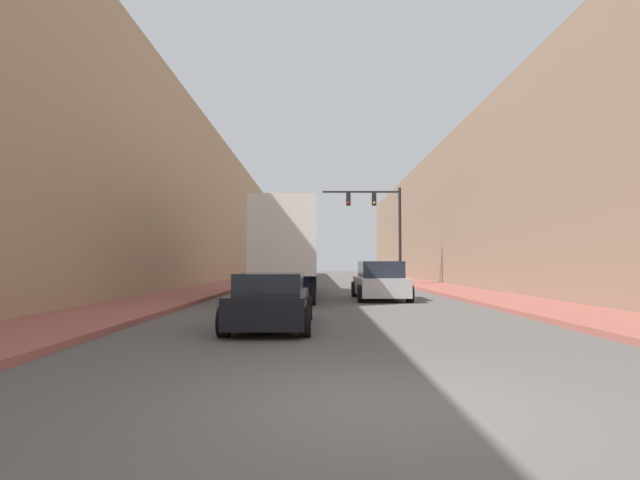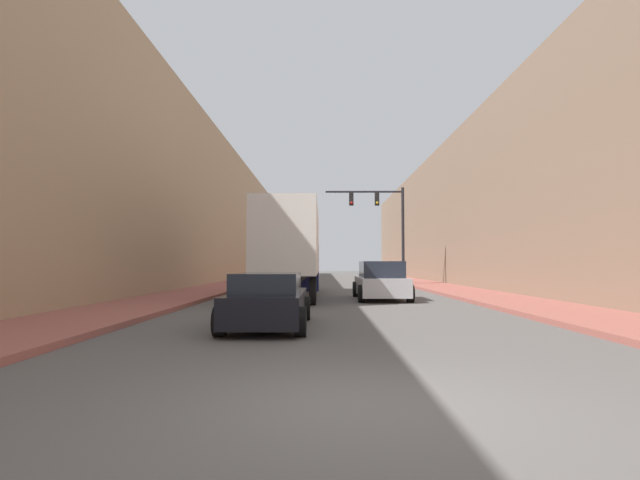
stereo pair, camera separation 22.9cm
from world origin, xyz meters
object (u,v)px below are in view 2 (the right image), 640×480
semi_truck (292,248)px  suv_car (381,281)px  sedan_car (268,301)px  traffic_signal_gantry (386,219)px

semi_truck → suv_car: bearing=-27.0°
sedan_car → suv_car: size_ratio=0.91×
suv_car → semi_truck: bearing=153.0°
sedan_car → traffic_signal_gantry: size_ratio=0.64×
semi_truck → sedan_car: size_ratio=2.83×
sedan_car → suv_car: suv_car is taller
semi_truck → traffic_signal_gantry: size_ratio=1.82×
sedan_car → suv_car: 10.21m
semi_truck → traffic_signal_gantry: (5.85, 10.99, 2.38)m
semi_truck → suv_car: semi_truck is taller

